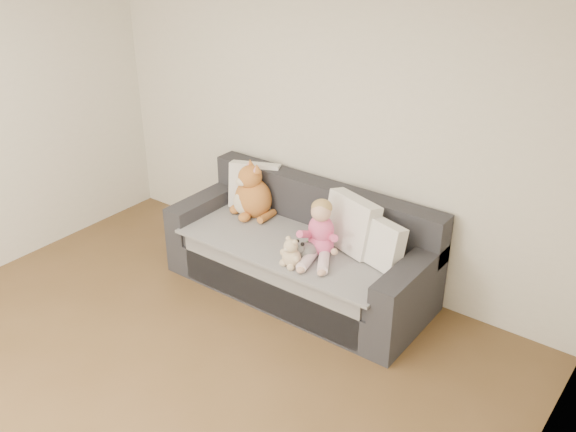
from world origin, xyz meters
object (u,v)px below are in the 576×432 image
Objects in this scene: sofa at (302,255)px; sippy_cup at (307,247)px; teddy_bear at (291,255)px; toddler at (320,233)px; plush_cat at (252,195)px.

sofa is 0.35m from sippy_cup.
sofa is 0.52m from teddy_bear.
toddler is 1.92× the size of teddy_bear.
sofa is 9.02× the size of teddy_bear.
plush_cat is at bearing 158.81° from teddy_bear.
sippy_cup is (0.78, -0.28, -0.13)m from plush_cat.
plush_cat reaches higher than teddy_bear.
sofa reaches higher than teddy_bear.
plush_cat is at bearing 142.77° from toddler.
sippy_cup is at bearing 100.60° from teddy_bear.
sofa is 0.47m from toddler.
teddy_bear reaches higher than sippy_cup.
teddy_bear is at bearing -90.35° from sippy_cup.
toddler is 0.89m from plush_cat.
plush_cat is 4.30× the size of sippy_cup.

